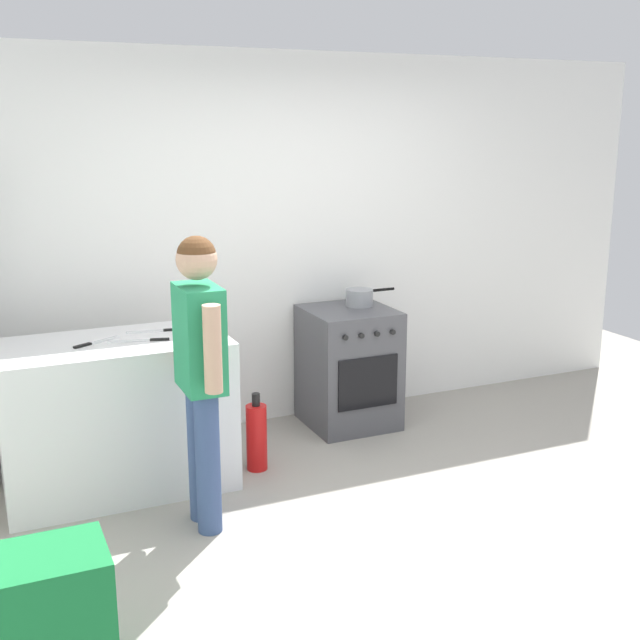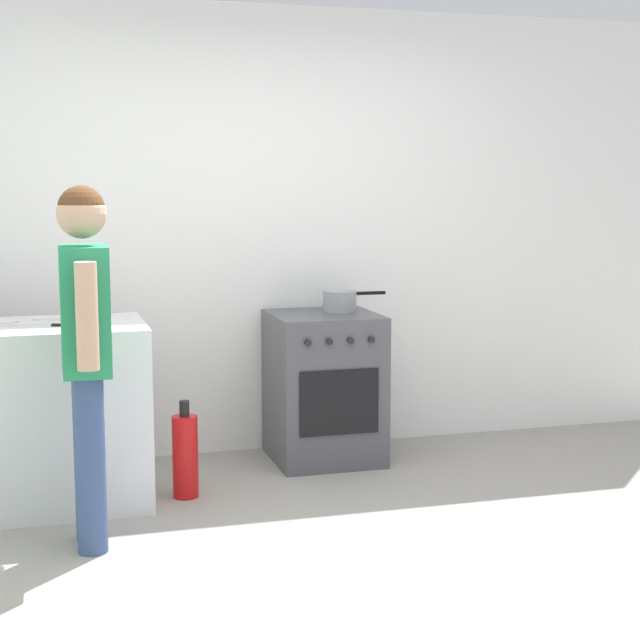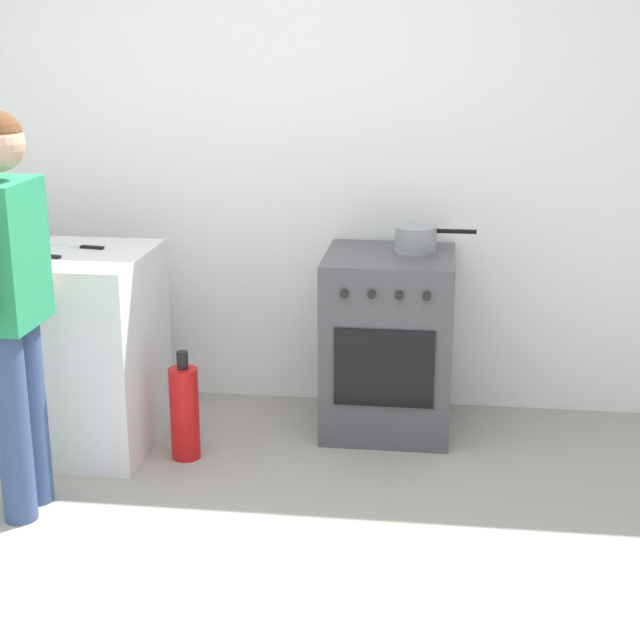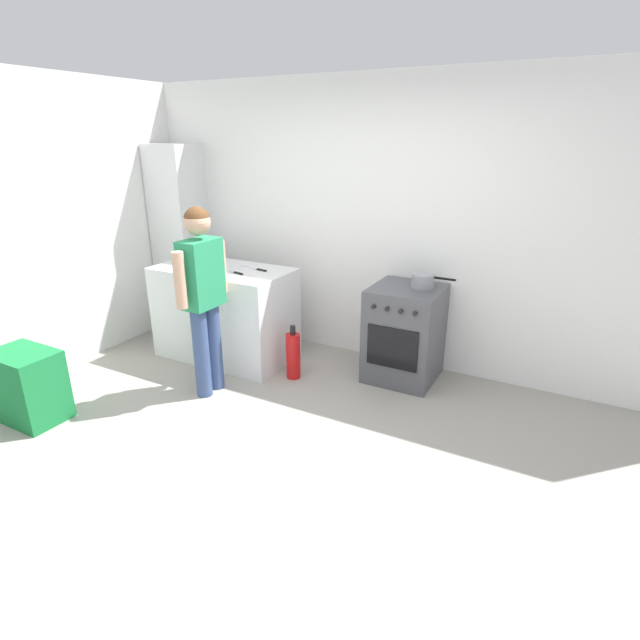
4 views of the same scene
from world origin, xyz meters
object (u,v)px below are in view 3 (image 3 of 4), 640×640
pot (416,239)px  knife_bread (29,254)px  knife_carving (73,246)px  oven_left (388,342)px  person (9,284)px  fire_extinguisher (185,412)px

pot → knife_bread: (-1.66, -0.51, -0.01)m
knife_carving → oven_left: bearing=10.3°
pot → knife_bread: bearing=-163.0°
pot → person: person is taller
pot → fire_extinguisher: size_ratio=0.75×
knife_bread → person: 0.63m
oven_left → fire_extinguisher: bearing=-151.2°
pot → knife_carving: bearing=-168.0°
pot → person: (-1.48, -1.11, 0.02)m
oven_left → fire_extinguisher: size_ratio=1.70×
oven_left → pot: (0.12, 0.07, 0.48)m
oven_left → knife_carving: knife_carving is taller
pot → knife_bread: size_ratio=1.09×
pot → person: 1.85m
person → knife_carving: bearing=93.8°
oven_left → fire_extinguisher: (-0.87, -0.48, -0.21)m
knife_bread → fire_extinguisher: 0.96m
pot → oven_left: bearing=-150.2°
pot → knife_carving: (-1.53, -0.32, -0.01)m
fire_extinguisher → pot: bearing=28.9°
oven_left → fire_extinguisher: oven_left is taller
oven_left → knife_carving: (-1.42, -0.26, 0.48)m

